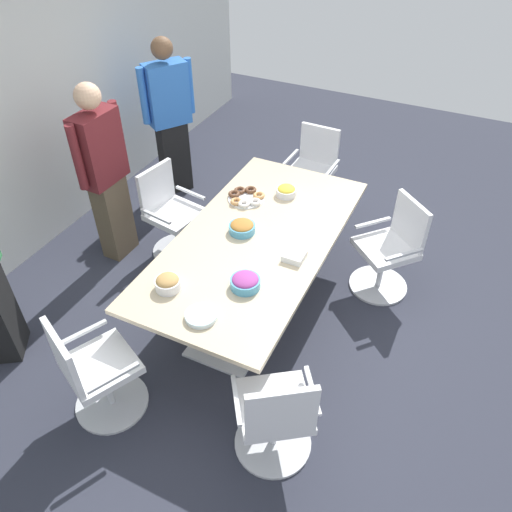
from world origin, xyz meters
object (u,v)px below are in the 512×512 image
Objects in this scene: person_standing_2 at (170,116)px; snack_bowl_cookies at (168,283)px; office_chair_1 at (171,217)px; donut_platter at (246,197)px; napkin_pile at (294,256)px; office_chair_2 at (95,374)px; conference_table at (256,249)px; office_chair_3 at (276,418)px; office_chair_4 at (390,252)px; person_standing_1 at (104,173)px; plate_stack at (201,316)px; office_chair_0 at (312,174)px; snack_bowl_pretzels at (242,227)px; snack_bowl_chips_yellow at (286,191)px; snack_bowl_candy_mix at (245,282)px.

snack_bowl_cookies is (-2.16, -1.37, -0.11)m from person_standing_2.
person_standing_2 reaches higher than office_chair_1.
donut_platter is 0.92m from napkin_pile.
office_chair_2 is at bearing 26.49° from office_chair_1.
office_chair_3 reaches higher than conference_table.
office_chair_4 is at bearing -35.74° from napkin_pile.
office_chair_1 is 1.90m from office_chair_2.
conference_table is 1.37× the size of person_standing_1.
snack_bowl_cookies is at bearing 67.63° from plate_stack.
office_chair_1 is at bearing 40.93° from plate_stack.
office_chair_1 is 2.69× the size of donut_platter.
plate_stack is at bearing 67.61° from office_chair_2.
office_chair_0 is 1.00× the size of office_chair_3.
office_chair_2 is 4.12× the size of snack_bowl_pretzels.
person_standing_1 is at bearing 111.62° from snack_bowl_chips_yellow.
plate_stack is 1.39× the size of napkin_pile.
office_chair_2 is at bearing 146.15° from napkin_pile.
person_standing_2 reaches higher than snack_bowl_chips_yellow.
office_chair_0 is 1.47m from office_chair_4.
snack_bowl_candy_mix is 0.99× the size of plate_stack.
snack_bowl_pretzels is at bearing 90.43° from office_chair_3.
donut_platter is (0.40, -1.25, -0.15)m from person_standing_1.
snack_bowl_pretzels is (1.28, 0.88, 0.39)m from office_chair_3.
plate_stack is (-1.44, -0.38, -0.00)m from donut_platter.
snack_bowl_cookies reaches higher than donut_platter.
snack_bowl_candy_mix is at bearing -62.91° from snack_bowl_cookies.
office_chair_3 is at bearing -145.42° from snack_bowl_pretzels.
snack_bowl_chips_yellow reaches higher than donut_platter.
snack_bowl_pretzels is (-0.31, -0.94, 0.39)m from office_chair_1.
office_chair_4 is (0.40, -2.07, 0.00)m from office_chair_1.
plate_stack is (-1.04, -1.62, -0.15)m from person_standing_1.
office_chair_1 is at bearing 64.10° from person_standing_2.
snack_bowl_candy_mix is 0.66× the size of donut_platter.
office_chair_1 is 2.11m from office_chair_4.
person_standing_1 is 1.68m from snack_bowl_chips_yellow.
office_chair_2 is 4.92× the size of snack_bowl_chips_yellow.
snack_bowl_candy_mix is at bearing 100.54° from office_chair_4.
napkin_pile is (0.86, -0.34, 0.01)m from plate_stack.
snack_bowl_pretzels is at bearing 74.64° from office_chair_4.
conference_table is 1.71m from office_chair_0.
snack_bowl_candy_mix is (0.92, -0.72, 0.39)m from office_chair_2.
conference_table is 0.71m from snack_bowl_chips_yellow.
office_chair_2 is at bearing 173.92° from donut_platter.
office_chair_3 is 4.08× the size of snack_bowl_candy_mix.
office_chair_4 is 1.39m from snack_bowl_pretzels.
snack_bowl_candy_mix is at bearing 99.79° from office_chair_0.
person_standing_2 reaches higher than conference_table.
snack_bowl_candy_mix is at bearing -153.64° from donut_platter.
snack_bowl_chips_yellow is 0.55× the size of donut_platter.
snack_bowl_cookies is at bearing -179.53° from donut_platter.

